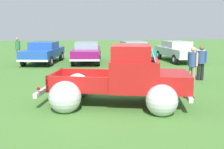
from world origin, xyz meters
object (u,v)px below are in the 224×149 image
show_car_1 (87,51)px  show_car_2 (134,50)px  spectator_1 (193,63)px  vintage_pickup_truck (126,81)px  show_car_3 (177,50)px  show_car_0 (44,52)px  lane_cone_0 (188,88)px  spectator_0 (18,48)px  spectator_2 (201,61)px

show_car_1 → show_car_2: bearing=98.5°
show_car_1 → spectator_1: 8.75m
show_car_1 → show_car_2: size_ratio=1.06×
vintage_pickup_truck → show_car_3: (5.44, 10.06, 0.03)m
show_car_0 → spectator_1: bearing=52.6°
show_car_0 → lane_cone_0: 11.49m
show_car_0 → lane_cone_0: (6.26, -9.62, -0.47)m
vintage_pickup_truck → spectator_0: (-5.95, 11.81, 0.20)m
spectator_1 → show_car_1: bearing=-87.4°
show_car_3 → spectator_2: (-1.33, -6.61, 0.13)m
vintage_pickup_truck → lane_cone_0: size_ratio=7.82×
vintage_pickup_truck → lane_cone_0: vintage_pickup_truck is taller
show_car_3 → show_car_0: bearing=-96.0°
spectator_1 → lane_cone_0: bearing=36.3°
spectator_2 → show_car_3: bearing=174.3°
spectator_2 → show_car_0: bearing=-124.7°
show_car_2 → spectator_0: bearing=-103.2°
show_car_1 → spectator_2: spectator_2 is taller
vintage_pickup_truck → show_car_2: bearing=90.1°
show_car_0 → lane_cone_0: size_ratio=7.67×
show_car_1 → spectator_1: (4.30, -7.62, 0.14)m
show_car_2 → spectator_2: 7.16m
show_car_1 → show_car_2: 3.34m
spectator_2 → vintage_pickup_truck: bearing=-44.2°
show_car_2 → show_car_1: bearing=-90.1°
spectator_0 → spectator_1: spectator_0 is taller
show_car_0 → spectator_1: size_ratio=2.96×
show_car_3 → spectator_1: (-2.12, -7.48, 0.14)m
vintage_pickup_truck → show_car_0: bearing=123.8°
show_car_2 → show_car_3: size_ratio=0.99×
show_car_1 → show_car_2: (3.33, 0.20, -0.00)m
show_car_3 → lane_cone_0: 9.92m
lane_cone_0 → show_car_0: bearing=123.0°
show_car_3 → spectator_0: (-11.39, 1.75, 0.17)m
vintage_pickup_truck → show_car_0: (-3.92, 10.27, 0.03)m
show_car_3 → lane_cone_0: show_car_3 is taller
show_car_0 → spectator_1: (7.23, -7.70, 0.14)m
spectator_1 → spectator_2: spectator_1 is taller
show_car_2 → show_car_3: bearing=80.3°
show_car_3 → show_car_2: bearing=-100.9°
vintage_pickup_truck → spectator_1: size_ratio=3.02×
vintage_pickup_truck → spectator_0: 13.22m
show_car_0 → vintage_pickup_truck: bearing=30.3°
spectator_1 → spectator_0: bearing=-71.7°
spectator_0 → spectator_2: (10.05, -8.35, -0.04)m
show_car_0 → show_car_2: 6.27m
show_car_0 → spectator_0: size_ratio=2.89×
show_car_1 → lane_cone_0: size_ratio=7.65×
spectator_0 → spectator_2: spectator_0 is taller
show_car_3 → vintage_pickup_truck: bearing=-33.1°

